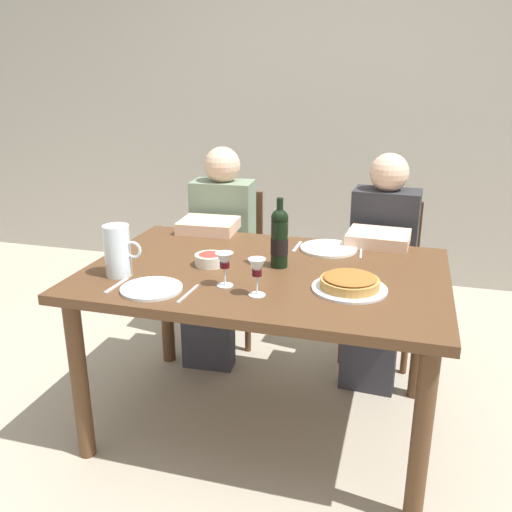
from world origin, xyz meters
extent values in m
plane|color=#B2A893|center=(0.00, 0.00, 0.00)|extent=(8.00, 8.00, 0.00)
cube|color=#B2ADA3|center=(0.00, 2.08, 1.40)|extent=(8.00, 0.10, 2.80)
cube|color=brown|center=(0.00, 0.00, 0.74)|extent=(1.50, 1.00, 0.04)
cylinder|color=brown|center=(-0.67, -0.42, 0.36)|extent=(0.07, 0.07, 0.72)
cylinder|color=brown|center=(0.67, -0.42, 0.36)|extent=(0.07, 0.07, 0.72)
cylinder|color=brown|center=(-0.67, 0.42, 0.36)|extent=(0.07, 0.07, 0.72)
cylinder|color=brown|center=(0.67, 0.42, 0.36)|extent=(0.07, 0.07, 0.72)
cylinder|color=black|center=(0.05, 0.05, 0.86)|extent=(0.07, 0.07, 0.20)
sphere|color=black|center=(0.05, 0.05, 0.98)|extent=(0.07, 0.07, 0.07)
cylinder|color=black|center=(0.05, 0.05, 1.02)|extent=(0.03, 0.03, 0.08)
cylinder|color=black|center=(0.05, 0.05, 0.85)|extent=(0.07, 0.07, 0.07)
cylinder|color=silver|center=(-0.56, -0.23, 0.87)|extent=(0.11, 0.11, 0.21)
cylinder|color=silver|center=(-0.56, -0.23, 0.83)|extent=(0.10, 0.10, 0.13)
torus|color=silver|center=(-0.49, -0.23, 0.88)|extent=(0.07, 0.01, 0.07)
cylinder|color=silver|center=(0.37, -0.13, 0.77)|extent=(0.29, 0.29, 0.01)
cylinder|color=#C18E47|center=(0.37, -0.13, 0.79)|extent=(0.23, 0.23, 0.03)
ellipsoid|color=#9E6028|center=(0.37, -0.13, 0.81)|extent=(0.20, 0.20, 0.02)
cylinder|color=silver|center=(-0.24, -0.01, 0.78)|extent=(0.13, 0.13, 0.05)
ellipsoid|color=#B2382D|center=(-0.24, -0.01, 0.80)|extent=(0.11, 0.11, 0.03)
cylinder|color=silver|center=(-0.10, -0.22, 0.76)|extent=(0.06, 0.06, 0.00)
cylinder|color=silver|center=(-0.10, -0.22, 0.80)|extent=(0.01, 0.01, 0.07)
cone|color=silver|center=(-0.10, -0.22, 0.86)|extent=(0.07, 0.07, 0.06)
cylinder|color=#470A14|center=(-0.10, -0.22, 0.85)|extent=(0.04, 0.04, 0.02)
cylinder|color=silver|center=(0.04, -0.28, 0.76)|extent=(0.06, 0.06, 0.00)
cylinder|color=silver|center=(0.04, -0.28, 0.80)|extent=(0.01, 0.01, 0.07)
cone|color=silver|center=(0.04, -0.28, 0.87)|extent=(0.07, 0.07, 0.07)
cylinder|color=#470A14|center=(0.04, -0.28, 0.85)|extent=(0.04, 0.04, 0.02)
cylinder|color=white|center=(0.22, 0.34, 0.77)|extent=(0.26, 0.26, 0.01)
cylinder|color=silver|center=(-0.36, -0.34, 0.77)|extent=(0.24, 0.24, 0.01)
cube|color=silver|center=(0.07, 0.34, 0.76)|extent=(0.02, 0.16, 0.00)
cube|color=silver|center=(0.37, 0.34, 0.76)|extent=(0.02, 0.18, 0.00)
cube|color=silver|center=(-0.21, -0.34, 0.76)|extent=(0.02, 0.18, 0.00)
cube|color=silver|center=(-0.51, -0.34, 0.76)|extent=(0.02, 0.16, 0.00)
cube|color=brown|center=(-0.45, 0.80, 0.46)|extent=(0.42, 0.42, 0.02)
cube|color=brown|center=(-0.46, 0.98, 0.67)|extent=(0.36, 0.05, 0.40)
cylinder|color=brown|center=(-0.61, 0.62, 0.23)|extent=(0.04, 0.04, 0.45)
cylinder|color=brown|center=(-0.27, 0.64, 0.23)|extent=(0.04, 0.04, 0.45)
cylinder|color=brown|center=(-0.63, 0.96, 0.23)|extent=(0.04, 0.04, 0.45)
cylinder|color=brown|center=(-0.29, 0.98, 0.23)|extent=(0.04, 0.04, 0.45)
cube|color=gray|center=(-0.45, 0.76, 0.72)|extent=(0.35, 0.22, 0.50)
sphere|color=beige|center=(-0.45, 0.76, 1.06)|extent=(0.20, 0.20, 0.20)
cube|color=#33333D|center=(-0.44, 0.57, 0.47)|extent=(0.33, 0.40, 0.14)
cube|color=#33333D|center=(-0.43, 0.42, 0.20)|extent=(0.28, 0.14, 0.40)
cube|color=beige|center=(-0.43, 0.48, 0.79)|extent=(0.30, 0.26, 0.06)
cube|color=brown|center=(0.45, 0.81, 0.46)|extent=(0.42, 0.42, 0.02)
cube|color=brown|center=(0.46, 1.00, 0.67)|extent=(0.36, 0.05, 0.40)
cylinder|color=brown|center=(0.27, 0.65, 0.23)|extent=(0.04, 0.04, 0.45)
cylinder|color=brown|center=(0.61, 0.63, 0.23)|extent=(0.04, 0.04, 0.45)
cylinder|color=brown|center=(0.29, 0.99, 0.23)|extent=(0.04, 0.04, 0.45)
cylinder|color=brown|center=(0.63, 0.97, 0.23)|extent=(0.04, 0.04, 0.45)
cube|color=#2D2D33|center=(0.45, 0.77, 0.72)|extent=(0.35, 0.22, 0.50)
sphere|color=beige|center=(0.45, 0.77, 1.06)|extent=(0.20, 0.20, 0.20)
cube|color=#33333D|center=(0.44, 0.58, 0.47)|extent=(0.33, 0.40, 0.14)
cube|color=#33333D|center=(0.43, 0.43, 0.20)|extent=(0.28, 0.14, 0.40)
cube|color=beige|center=(0.43, 0.49, 0.79)|extent=(0.30, 0.26, 0.06)
camera|label=1|loc=(0.55, -2.10, 1.56)|focal=38.46mm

